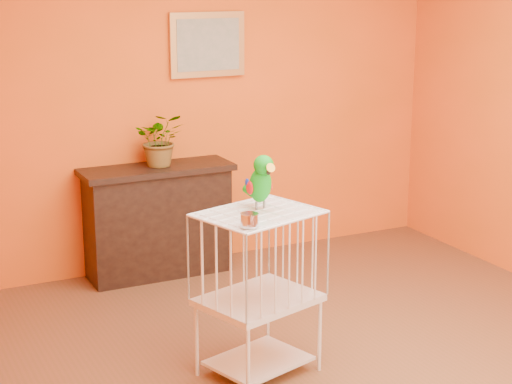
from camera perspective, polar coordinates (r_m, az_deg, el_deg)
ground at (r=5.29m, az=6.64°, el=-11.46°), size 4.50×4.50×0.00m
room_shell at (r=4.81m, az=7.20°, el=5.75°), size 4.50×4.50×4.50m
console_cabinet at (r=6.65m, az=-6.54°, el=-1.93°), size 1.16×0.42×0.86m
potted_plant at (r=6.51m, az=-6.34°, el=3.09°), size 0.48×0.51×0.32m
framed_picture at (r=6.74m, az=-3.24°, el=9.78°), size 0.62×0.04×0.50m
birdcage at (r=4.97m, az=0.17°, el=-6.65°), size 0.75×0.66×0.99m
feed_cup at (r=4.54m, az=-0.45°, el=-1.87°), size 0.10×0.10×0.07m
parrot at (r=4.85m, az=0.30°, el=0.73°), size 0.16×0.29×0.32m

